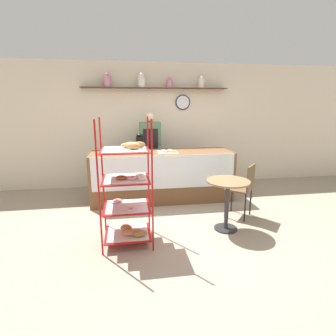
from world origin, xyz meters
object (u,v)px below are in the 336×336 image
(coffee_carafe, at_px, (140,143))
(donut_tray_counter, at_px, (168,152))
(person_worker, at_px, (150,149))
(pastry_rack, at_px, (128,192))
(cafe_table, at_px, (228,193))
(cafe_chair, at_px, (244,185))

(coffee_carafe, relative_size, donut_tray_counter, 0.96)
(person_worker, bearing_deg, coffee_carafe, -113.64)
(pastry_rack, xyz_separation_m, cafe_table, (1.42, 0.15, -0.15))
(coffee_carafe, bearing_deg, cafe_table, -51.50)
(donut_tray_counter, bearing_deg, pastry_rack, -117.08)
(cafe_chair, bearing_deg, pastry_rack, -33.37)
(coffee_carafe, bearing_deg, pastry_rack, -98.63)
(coffee_carafe, distance_m, donut_tray_counter, 0.55)
(person_worker, distance_m, cafe_chair, 2.18)
(person_worker, height_order, cafe_chair, person_worker)
(cafe_table, bearing_deg, person_worker, 114.58)
(donut_tray_counter, bearing_deg, cafe_chair, -41.14)
(cafe_table, distance_m, donut_tray_counter, 1.54)
(person_worker, distance_m, cafe_table, 2.27)
(coffee_carafe, bearing_deg, person_worker, 66.36)
(person_worker, relative_size, cafe_table, 2.19)
(cafe_chair, distance_m, donut_tray_counter, 1.51)
(pastry_rack, xyz_separation_m, donut_tray_counter, (0.76, 1.48, 0.25))
(cafe_table, xyz_separation_m, donut_tray_counter, (-0.67, 1.33, 0.40))
(cafe_chair, xyz_separation_m, donut_tray_counter, (-1.10, 0.96, 0.41))
(person_worker, bearing_deg, cafe_table, -65.42)
(pastry_rack, bearing_deg, coffee_carafe, 81.37)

